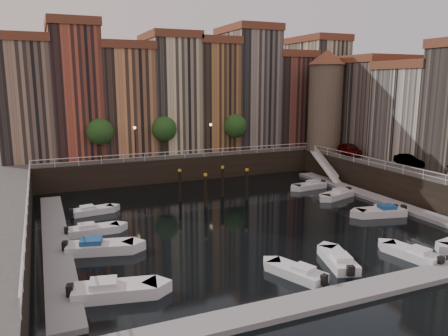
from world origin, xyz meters
name	(u,v)px	position (x,y,z in m)	size (l,w,h in m)	color
ground	(238,216)	(0.00, 0.00, 0.00)	(200.00, 200.00, 0.00)	black
quay_far	(164,157)	(0.00, 26.00, 1.50)	(80.00, 20.00, 3.00)	black
dock_left	(56,241)	(-16.20, -1.00, 0.17)	(2.00, 28.00, 0.35)	gray
dock_right	(379,199)	(16.20, -1.00, 0.17)	(2.00, 28.00, 0.35)	gray
dock_near	(356,292)	(0.00, -17.00, 0.17)	(30.00, 2.00, 0.35)	gray
mountains	(99,96)	(1.72, 110.00, 7.92)	(145.00, 100.00, 18.00)	#2D382D
far_terrace	(190,93)	(3.31, 23.50, 10.95)	(48.70, 10.30, 17.50)	#9B7A62
right_terrace	(422,107)	(26.50, 3.80, 9.56)	(9.30, 24.30, 14.00)	#695B4F
corner_tower	(325,99)	(20.00, 14.50, 10.19)	(5.20, 5.20, 13.80)	#6B5B4C
promenade_trees	(169,129)	(-1.33, 18.20, 6.58)	(21.20, 3.20, 5.20)	black
street_lamps	(174,135)	(-1.00, 17.20, 5.90)	(10.36, 0.36, 4.18)	black
railings	(218,168)	(0.00, 4.88, 3.79)	(36.08, 34.04, 0.52)	white
gangway	(325,165)	(17.10, 10.00, 1.92)	(2.78, 8.32, 3.73)	white
mooring_pilings	(214,186)	(-0.12, 5.73, 1.65)	(7.05, 3.46, 3.78)	black
boat_left_0	(113,291)	(-13.45, -11.58, 0.40)	(5.31, 2.82, 1.19)	silver
boat_left_2	(99,247)	(-13.32, -4.17, 0.40)	(5.26, 2.97, 1.18)	silver
boat_left_3	(92,230)	(-13.30, 0.24, 0.34)	(4.39, 1.65, 1.01)	silver
boat_left_4	(92,211)	(-12.67, 6.08, 0.32)	(4.19, 2.05, 0.94)	silver
boat_right_1	(382,212)	(12.67, -5.31, 0.37)	(4.95, 2.71, 1.11)	silver
boat_right_2	(379,211)	(12.79, -4.74, 0.32)	(4.18, 2.00, 0.94)	silver
boat_right_3	(337,195)	(12.90, 1.74, 0.35)	(4.62, 2.83, 1.04)	silver
boat_right_4	(310,186)	(12.56, 6.51, 0.34)	(4.43, 2.03, 1.00)	silver
boat_near_1	(297,272)	(-1.96, -13.59, 0.33)	(2.94, 4.35, 0.99)	silver
boat_near_2	(339,260)	(1.70, -13.06, 0.35)	(2.76, 4.59, 1.03)	silver
boat_near_3	(413,254)	(7.41, -14.19, 0.34)	(2.37, 4.49, 1.01)	silver
car_a	(350,150)	(20.28, 9.15, 3.79)	(1.85, 4.61, 1.57)	gray
car_b	(410,161)	(21.91, 0.57, 3.66)	(1.40, 4.03, 1.33)	gray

